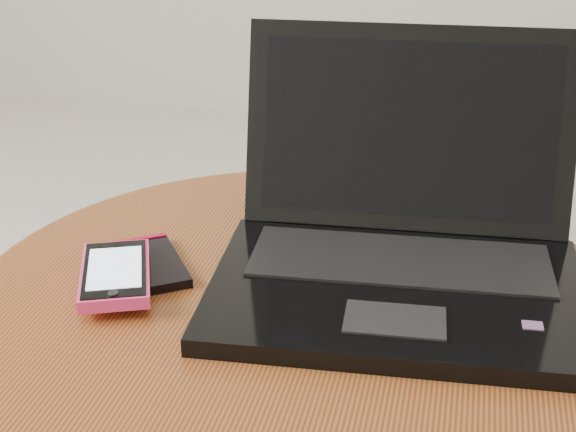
# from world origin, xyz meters

# --- Properties ---
(table) EXTENTS (0.62, 0.62, 0.49)m
(table) POSITION_xyz_m (-0.03, -0.01, 0.39)
(table) COLOR #602F12
(table) RESTS_ON ground
(laptop) EXTENTS (0.35, 0.31, 0.21)m
(laptop) POSITION_xyz_m (0.06, 0.02, 0.53)
(laptop) COLOR black
(laptop) RESTS_ON table
(phone_black) EXTENTS (0.10, 0.12, 0.01)m
(phone_black) POSITION_xyz_m (-0.17, -0.01, 0.50)
(phone_black) COLOR black
(phone_black) RESTS_ON table
(phone_pink) EXTENTS (0.10, 0.13, 0.01)m
(phone_pink) POSITION_xyz_m (-0.19, -0.05, 0.51)
(phone_pink) COLOR #FC357B
(phone_pink) RESTS_ON phone_black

